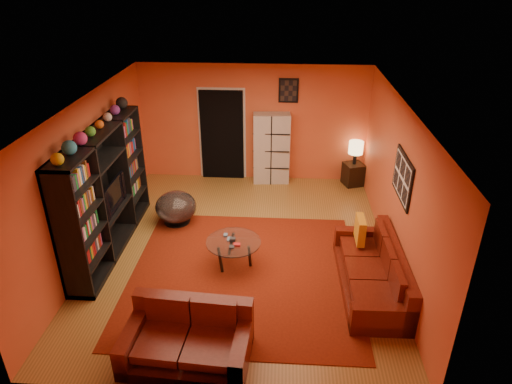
# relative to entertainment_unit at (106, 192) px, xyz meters

# --- Properties ---
(floor) EXTENTS (6.00, 6.00, 0.00)m
(floor) POSITION_rel_entertainment_unit_xyz_m (2.27, 0.00, -1.05)
(floor) COLOR brown
(floor) RESTS_ON ground
(ceiling) EXTENTS (6.00, 6.00, 0.00)m
(ceiling) POSITION_rel_entertainment_unit_xyz_m (2.27, 0.00, 1.55)
(ceiling) COLOR white
(ceiling) RESTS_ON wall_back
(wall_back) EXTENTS (6.00, 0.00, 6.00)m
(wall_back) POSITION_rel_entertainment_unit_xyz_m (2.27, 3.00, 0.25)
(wall_back) COLOR #D1532D
(wall_back) RESTS_ON floor
(wall_front) EXTENTS (6.00, 0.00, 6.00)m
(wall_front) POSITION_rel_entertainment_unit_xyz_m (2.27, -3.00, 0.25)
(wall_front) COLOR #D1532D
(wall_front) RESTS_ON floor
(wall_left) EXTENTS (0.00, 6.00, 6.00)m
(wall_left) POSITION_rel_entertainment_unit_xyz_m (-0.23, 0.00, 0.25)
(wall_left) COLOR #D1532D
(wall_left) RESTS_ON floor
(wall_right) EXTENTS (0.00, 6.00, 6.00)m
(wall_right) POSITION_rel_entertainment_unit_xyz_m (4.78, 0.00, 0.25)
(wall_right) COLOR #D1532D
(wall_right) RESTS_ON floor
(rug) EXTENTS (3.60, 3.60, 0.01)m
(rug) POSITION_rel_entertainment_unit_xyz_m (2.38, -0.70, -1.04)
(rug) COLOR #58160A
(rug) RESTS_ON floor
(doorway) EXTENTS (0.95, 0.10, 2.04)m
(doorway) POSITION_rel_entertainment_unit_xyz_m (1.57, 2.96, -0.03)
(doorway) COLOR black
(doorway) RESTS_ON floor
(wall_art_right) EXTENTS (0.03, 1.00, 0.70)m
(wall_art_right) POSITION_rel_entertainment_unit_xyz_m (4.75, -0.30, 0.55)
(wall_art_right) COLOR black
(wall_art_right) RESTS_ON wall_right
(wall_art_back) EXTENTS (0.42, 0.03, 0.52)m
(wall_art_back) POSITION_rel_entertainment_unit_xyz_m (3.02, 2.98, 1.00)
(wall_art_back) COLOR black
(wall_art_back) RESTS_ON wall_back
(entertainment_unit) EXTENTS (0.45, 3.00, 2.10)m
(entertainment_unit) POSITION_rel_entertainment_unit_xyz_m (0.00, 0.00, 0.00)
(entertainment_unit) COLOR black
(entertainment_unit) RESTS_ON floor
(tv) EXTENTS (0.90, 0.12, 0.52)m
(tv) POSITION_rel_entertainment_unit_xyz_m (0.05, 0.02, -0.07)
(tv) COLOR black
(tv) RESTS_ON entertainment_unit
(sofa) EXTENTS (0.90, 2.14, 0.85)m
(sofa) POSITION_rel_entertainment_unit_xyz_m (4.41, -0.92, -0.76)
(sofa) COLOR #4D110A
(sofa) RESTS_ON rug
(loveseat) EXTENTS (1.62, 1.04, 0.85)m
(loveseat) POSITION_rel_entertainment_unit_xyz_m (1.83, -2.42, -0.77)
(loveseat) COLOR #4D110A
(loveseat) RESTS_ON rug
(throw_pillow) EXTENTS (0.12, 0.42, 0.42)m
(throw_pillow) POSITION_rel_entertainment_unit_xyz_m (4.22, -0.26, -0.42)
(throw_pillow) COLOR orange
(throw_pillow) RESTS_ON sofa
(coffee_table) EXTENTS (0.89, 0.89, 0.45)m
(coffee_table) POSITION_rel_entertainment_unit_xyz_m (2.19, -0.46, -0.64)
(coffee_table) COLOR silver
(coffee_table) RESTS_ON floor
(storage_cabinet) EXTENTS (0.82, 0.41, 1.59)m
(storage_cabinet) POSITION_rel_entertainment_unit_xyz_m (2.69, 2.80, -0.26)
(storage_cabinet) COLOR #BAB5AB
(storage_cabinet) RESTS_ON floor
(bowl_chair) EXTENTS (0.78, 0.78, 0.63)m
(bowl_chair) POSITION_rel_entertainment_unit_xyz_m (0.95, 0.83, -0.71)
(bowl_chair) COLOR black
(bowl_chair) RESTS_ON floor
(side_table) EXTENTS (0.51, 0.51, 0.50)m
(side_table) POSITION_rel_entertainment_unit_xyz_m (4.53, 2.75, -0.80)
(side_table) COLOR black
(side_table) RESTS_ON floor
(table_lamp) EXTENTS (0.31, 0.31, 0.52)m
(table_lamp) POSITION_rel_entertainment_unit_xyz_m (4.52, 2.75, -0.18)
(table_lamp) COLOR black
(table_lamp) RESTS_ON side_table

